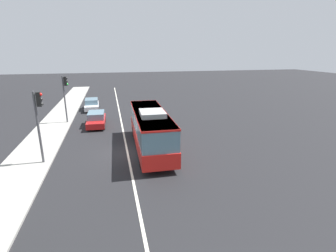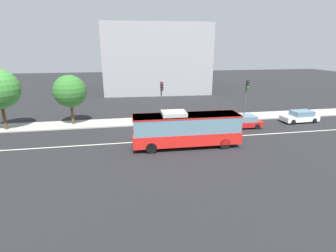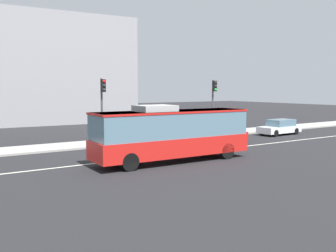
{
  "view_description": "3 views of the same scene",
  "coord_description": "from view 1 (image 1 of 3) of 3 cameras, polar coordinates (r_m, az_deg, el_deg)",
  "views": [
    {
      "loc": [
        -18.74,
        1.05,
        7.72
      ],
      "look_at": [
        -0.26,
        -3.24,
        2.06
      ],
      "focal_mm": 26.88,
      "sensor_mm": 36.0,
      "label": 1
    },
    {
      "loc": [
        -5.14,
        -23.45,
        8.9
      ],
      "look_at": [
        -1.44,
        -2.63,
        2.34
      ],
      "focal_mm": 26.78,
      "sensor_mm": 36.0,
      "label": 2
    },
    {
      "loc": [
        -12.37,
        -21.04,
        4.45
      ],
      "look_at": [
        -0.72,
        -3.23,
        2.34
      ],
      "focal_mm": 40.81,
      "sensor_mm": 36.0,
      "label": 3
    }
  ],
  "objects": [
    {
      "name": "traffic_light_mid_block",
      "position": [
        29.52,
        -22.27,
        7.29
      ],
      "size": [
        0.34,
        0.62,
        5.2
      ],
      "rotation": [
        0.0,
        0.0,
        -1.64
      ],
      "color": "#47474C",
      "rests_on": "ground_plane"
    },
    {
      "name": "transit_bus",
      "position": [
        20.24,
        -3.97,
        -0.41
      ],
      "size": [
        10.06,
        2.73,
        3.46
      ],
      "rotation": [
        0.0,
        0.0,
        -0.02
      ],
      "color": "red",
      "rests_on": "ground_plane"
    },
    {
      "name": "lane_centre_line",
      "position": [
        20.29,
        -9.18,
        -5.97
      ],
      "size": [
        76.0,
        0.16,
        0.01
      ],
      "primitive_type": "cube",
      "color": "silver",
      "rests_on": "ground_plane"
    },
    {
      "name": "sedan_white",
      "position": [
        36.08,
        -16.9,
        4.71
      ],
      "size": [
        4.56,
        1.95,
        1.46
      ],
      "rotation": [
        0.0,
        0.0,
        3.18
      ],
      "color": "white",
      "rests_on": "ground_plane"
    },
    {
      "name": "traffic_light_near_corner",
      "position": [
        19.11,
        -27.23,
        2.17
      ],
      "size": [
        0.34,
        0.62,
        5.2
      ],
      "rotation": [
        0.0,
        0.0,
        -1.51
      ],
      "color": "#47474C",
      "rests_on": "ground_plane"
    },
    {
      "name": "ground_plane",
      "position": [
        20.29,
        -9.18,
        -5.98
      ],
      "size": [
        160.0,
        160.0,
        0.0
      ],
      "primitive_type": "plane",
      "color": "black"
    },
    {
      "name": "sidewalk_kerb",
      "position": [
        21.13,
        -28.96,
        -6.82
      ],
      "size": [
        80.0,
        3.41,
        0.14
      ],
      "primitive_type": "cube",
      "color": "#9E9B93",
      "rests_on": "ground_plane"
    },
    {
      "name": "sedan_red",
      "position": [
        28.03,
        -15.93,
        1.5
      ],
      "size": [
        4.54,
        1.91,
        1.46
      ],
      "rotation": [
        0.0,
        0.0,
        3.12
      ],
      "color": "#B21919",
      "rests_on": "ground_plane"
    }
  ]
}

